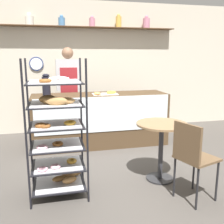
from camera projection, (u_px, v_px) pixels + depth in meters
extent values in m
plane|color=#4C4742|center=(120.00, 177.00, 3.50)|extent=(14.00, 14.00, 0.00)
cube|color=beige|center=(90.00, 67.00, 5.60)|extent=(10.00, 0.06, 2.70)
cube|color=#4C331E|center=(90.00, 27.00, 5.29)|extent=(3.57, 0.24, 0.02)
cylinder|color=silver|center=(29.00, 21.00, 5.00)|extent=(0.16, 0.16, 0.16)
sphere|color=silver|center=(29.00, 15.00, 4.98)|extent=(0.09, 0.09, 0.09)
cylinder|color=#4C7FB2|center=(62.00, 22.00, 5.14)|extent=(0.13, 0.13, 0.16)
sphere|color=#4C7FB2|center=(61.00, 16.00, 5.12)|extent=(0.07, 0.07, 0.07)
cylinder|color=#CC7F99|center=(92.00, 23.00, 5.28)|extent=(0.12, 0.12, 0.17)
sphere|color=#CC7F99|center=(92.00, 17.00, 5.26)|extent=(0.06, 0.06, 0.06)
cylinder|color=gold|center=(119.00, 22.00, 5.40)|extent=(0.12, 0.12, 0.22)
sphere|color=gold|center=(119.00, 15.00, 5.37)|extent=(0.07, 0.07, 0.07)
cylinder|color=#CC7F99|center=(146.00, 23.00, 5.54)|extent=(0.14, 0.14, 0.20)
sphere|color=#CC7F99|center=(146.00, 17.00, 5.51)|extent=(0.08, 0.08, 0.08)
cylinder|color=navy|center=(36.00, 64.00, 5.29)|extent=(0.28, 0.03, 0.28)
cylinder|color=white|center=(36.00, 64.00, 5.27)|extent=(0.24, 0.00, 0.24)
cube|color=#4C3823|center=(100.00, 120.00, 4.72)|extent=(2.37, 0.66, 0.93)
cube|color=silver|center=(104.00, 114.00, 4.36)|extent=(2.28, 0.01, 0.60)
cylinder|color=black|center=(26.00, 138.00, 2.61)|extent=(0.02, 0.02, 1.56)
cylinder|color=black|center=(87.00, 134.00, 2.75)|extent=(0.02, 0.02, 1.56)
cylinder|color=black|center=(29.00, 126.00, 3.09)|extent=(0.02, 0.02, 1.56)
cylinder|color=black|center=(81.00, 123.00, 3.23)|extent=(0.02, 0.02, 1.56)
cube|color=black|center=(59.00, 184.00, 3.06)|extent=(0.59, 0.49, 0.01)
cube|color=silver|center=(59.00, 183.00, 3.05)|extent=(0.52, 0.43, 0.01)
ellipsoid|color=olive|center=(74.00, 173.00, 3.23)|extent=(0.18, 0.12, 0.07)
ellipsoid|color=#B27F47|center=(69.00, 180.00, 3.04)|extent=(0.19, 0.12, 0.08)
ellipsoid|color=#B27F47|center=(70.00, 174.00, 3.19)|extent=(0.21, 0.13, 0.09)
ellipsoid|color=olive|center=(59.00, 178.00, 3.09)|extent=(0.19, 0.12, 0.07)
cube|color=black|center=(58.00, 165.00, 3.01)|extent=(0.59, 0.49, 0.01)
cube|color=silver|center=(58.00, 164.00, 3.00)|extent=(0.52, 0.43, 0.01)
torus|color=#EAB2C1|center=(42.00, 169.00, 2.82)|extent=(0.12, 0.12, 0.03)
torus|color=gold|center=(72.00, 161.00, 3.04)|extent=(0.12, 0.12, 0.04)
torus|color=#EAB2C1|center=(56.00, 166.00, 2.88)|extent=(0.11, 0.11, 0.04)
cube|color=black|center=(57.00, 146.00, 2.96)|extent=(0.59, 0.49, 0.01)
cube|color=silver|center=(57.00, 145.00, 2.96)|extent=(0.52, 0.43, 0.01)
torus|color=brown|center=(58.00, 144.00, 2.91)|extent=(0.12, 0.12, 0.03)
torus|color=#EAB2C1|center=(42.00, 147.00, 2.82)|extent=(0.12, 0.12, 0.03)
cube|color=black|center=(57.00, 125.00, 2.91)|extent=(0.59, 0.49, 0.01)
cube|color=silver|center=(56.00, 124.00, 2.91)|extent=(0.52, 0.43, 0.01)
torus|color=gold|center=(70.00, 123.00, 2.88)|extent=(0.13, 0.13, 0.03)
torus|color=brown|center=(41.00, 125.00, 2.77)|extent=(0.13, 0.13, 0.04)
torus|color=brown|center=(46.00, 126.00, 2.75)|extent=(0.11, 0.11, 0.03)
cube|color=black|center=(56.00, 104.00, 2.86)|extent=(0.59, 0.49, 0.01)
cube|color=silver|center=(56.00, 103.00, 2.86)|extent=(0.52, 0.43, 0.01)
ellipsoid|color=tan|center=(56.00, 101.00, 2.71)|extent=(0.24, 0.12, 0.09)
ellipsoid|color=olive|center=(51.00, 100.00, 2.77)|extent=(0.19, 0.11, 0.08)
ellipsoid|color=olive|center=(48.00, 99.00, 2.82)|extent=(0.20, 0.13, 0.09)
ellipsoid|color=tan|center=(67.00, 101.00, 2.79)|extent=(0.20, 0.13, 0.07)
cube|color=black|center=(55.00, 83.00, 2.81)|extent=(0.59, 0.49, 0.01)
cube|color=silver|center=(55.00, 82.00, 2.81)|extent=(0.52, 0.43, 0.01)
torus|color=#EAB2C1|center=(64.00, 79.00, 2.87)|extent=(0.13, 0.13, 0.03)
torus|color=silver|center=(53.00, 79.00, 2.87)|extent=(0.11, 0.11, 0.03)
torus|color=#EAB2C1|center=(61.00, 78.00, 2.92)|extent=(0.13, 0.13, 0.04)
torus|color=#EAB2C1|center=(58.00, 78.00, 2.94)|extent=(0.12, 0.12, 0.04)
torus|color=brown|center=(45.00, 81.00, 2.65)|extent=(0.13, 0.13, 0.03)
cube|color=#282833|center=(70.00, 114.00, 5.13)|extent=(0.27, 0.19, 0.95)
cube|color=#B2B2B7|center=(68.00, 75.00, 4.97)|extent=(0.45, 0.22, 0.58)
cube|color=maroon|center=(69.00, 81.00, 4.88)|extent=(0.32, 0.01, 0.48)
sphere|color=#8C664C|center=(68.00, 53.00, 4.88)|extent=(0.21, 0.21, 0.21)
cylinder|color=#262628|center=(160.00, 178.00, 3.45)|extent=(0.35, 0.35, 0.02)
cylinder|color=#333338|center=(161.00, 152.00, 3.37)|extent=(0.06, 0.06, 0.71)
cylinder|color=olive|center=(162.00, 124.00, 3.29)|extent=(0.64, 0.64, 0.02)
cylinder|color=black|center=(217.00, 181.00, 2.88)|extent=(0.02, 0.02, 0.47)
cylinder|color=black|center=(194.00, 171.00, 3.15)|extent=(0.02, 0.02, 0.47)
cylinder|color=black|center=(197.00, 189.00, 2.71)|extent=(0.02, 0.02, 0.47)
cylinder|color=black|center=(174.00, 177.00, 2.98)|extent=(0.02, 0.02, 0.47)
cube|color=brown|center=(197.00, 158.00, 2.88)|extent=(0.48, 0.48, 0.03)
cube|color=brown|center=(187.00, 142.00, 2.74)|extent=(0.14, 0.35, 0.40)
cylinder|color=black|center=(46.00, 86.00, 4.39)|extent=(0.14, 0.14, 0.32)
ellipsoid|color=black|center=(46.00, 75.00, 4.35)|extent=(0.12, 0.12, 0.05)
cube|color=white|center=(105.00, 94.00, 4.57)|extent=(0.43, 0.26, 0.01)
torus|color=tan|center=(97.00, 94.00, 4.45)|extent=(0.12, 0.12, 0.03)
torus|color=gold|center=(112.00, 92.00, 4.66)|extent=(0.11, 0.11, 0.03)
torus|color=gold|center=(111.00, 92.00, 4.67)|extent=(0.11, 0.11, 0.03)
torus|color=gold|center=(110.00, 92.00, 4.58)|extent=(0.13, 0.13, 0.04)
torus|color=gold|center=(112.00, 92.00, 4.61)|extent=(0.13, 0.13, 0.04)
torus|color=tan|center=(97.00, 93.00, 4.52)|extent=(0.10, 0.10, 0.03)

